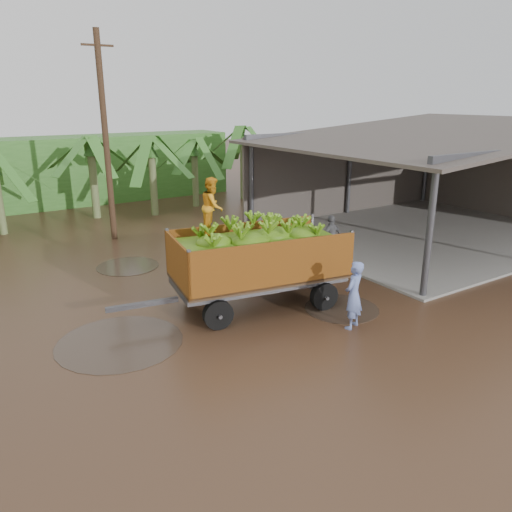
{
  "coord_description": "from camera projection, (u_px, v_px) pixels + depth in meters",
  "views": [
    {
      "loc": [
        -6.18,
        -12.47,
        5.6
      ],
      "look_at": [
        1.17,
        -1.07,
        1.28
      ],
      "focal_mm": 35.0,
      "sensor_mm": 36.0,
      "label": 1
    }
  ],
  "objects": [
    {
      "name": "utility_pole",
      "position": [
        106.0,
        138.0,
        19.47
      ],
      "size": [
        1.2,
        0.24,
        8.05
      ],
      "color": "#47301E",
      "rests_on": "ground"
    },
    {
      "name": "packing_shed",
      "position": [
        426.0,
        172.0,
        21.61
      ],
      "size": [
        12.78,
        10.8,
        4.76
      ],
      "color": "gray",
      "rests_on": "ground"
    },
    {
      "name": "hedge_north",
      "position": [
        29.0,
        173.0,
        26.11
      ],
      "size": [
        22.0,
        3.0,
        3.6
      ],
      "primitive_type": "cube",
      "color": "#2D661E",
      "rests_on": "ground"
    },
    {
      "name": "man_blue",
      "position": [
        354.0,
        295.0,
        12.47
      ],
      "size": [
        0.76,
        0.64,
        1.77
      ],
      "primitive_type": "imported",
      "rotation": [
        0.0,
        0.0,
        3.54
      ],
      "color": "#677ABB",
      "rests_on": "ground"
    },
    {
      "name": "banana_trailer",
      "position": [
        258.0,
        258.0,
        13.66
      ],
      "size": [
        6.57,
        2.99,
        3.66
      ],
      "rotation": [
        0.0,
        0.0,
        -0.17
      ],
      "color": "#9D5A16",
      "rests_on": "ground"
    },
    {
      "name": "ground",
      "position": [
        204.0,
        294.0,
        14.87
      ],
      "size": [
        100.0,
        100.0,
        0.0
      ],
      "primitive_type": "plane",
      "color": "black",
      "rests_on": "ground"
    },
    {
      "name": "man_grey",
      "position": [
        331.0,
        238.0,
        17.78
      ],
      "size": [
        1.01,
        0.53,
        1.65
      ],
      "primitive_type": "imported",
      "rotation": [
        0.0,
        0.0,
        3.28
      ],
      "color": "slate",
      "rests_on": "ground"
    },
    {
      "name": "banana_plants",
      "position": [
        2.0,
        205.0,
        17.94
      ],
      "size": [
        24.52,
        21.32,
        4.32
      ],
      "color": "#2D661E",
      "rests_on": "ground"
    }
  ]
}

